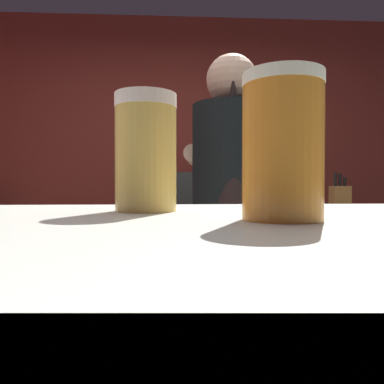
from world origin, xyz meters
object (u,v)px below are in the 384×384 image
(chefs_knife, at_px, (270,222))
(bottle_hot_sauce, at_px, (218,164))
(bottle_olive_oil, at_px, (231,164))
(bartender, at_px, (231,216))
(pint_glass_far, at_px, (146,153))
(bottle_soy, at_px, (204,162))
(mixing_bowl, at_px, (162,217))
(pint_glass_near, at_px, (282,147))
(knife_block, at_px, (340,203))

(chefs_knife, relative_size, bottle_hot_sauce, 1.22)
(bottle_hot_sauce, relative_size, bottle_olive_oil, 1.04)
(bartender, bearing_deg, chefs_knife, -29.10)
(pint_glass_far, xyz_separation_m, bottle_soy, (0.33, 2.93, 0.16))
(bartender, relative_size, mixing_bowl, 8.50)
(chefs_knife, distance_m, bottle_hot_sauce, 1.39)
(chefs_knife, distance_m, pint_glass_near, 1.73)
(bartender, distance_m, bottle_soy, 1.84)
(pint_glass_near, distance_m, bottle_soy, 3.07)
(bartender, xyz_separation_m, pint_glass_far, (-0.29, -1.13, 0.18))
(chefs_knife, distance_m, bottle_soy, 1.48)
(bartender, bearing_deg, knife_block, -50.28)
(knife_block, xyz_separation_m, chefs_knife, (-0.43, -0.08, -0.10))
(pint_glass_far, height_order, bottle_hot_sauce, bottle_hot_sauce)
(mixing_bowl, relative_size, bottle_hot_sauce, 1.00)
(mixing_bowl, xyz_separation_m, bottle_soy, (0.35, 1.33, 0.39))
(bottle_hot_sauce, bearing_deg, mixing_bowl, -110.82)
(knife_block, relative_size, bottle_soy, 1.03)
(knife_block, bearing_deg, chefs_knife, -169.96)
(knife_block, distance_m, bottle_olive_oil, 1.32)
(chefs_knife, xyz_separation_m, pint_glass_near, (-0.44, -1.66, 0.25))
(chefs_knife, bearing_deg, mixing_bowl, -168.43)
(mixing_bowl, relative_size, chefs_knife, 0.82)
(pint_glass_near, bearing_deg, knife_block, 63.41)
(bottle_hot_sauce, height_order, bottle_soy, bottle_soy)
(bottle_soy, bearing_deg, bartender, -91.25)
(mixing_bowl, height_order, bottle_soy, bottle_soy)
(mixing_bowl, relative_size, bottle_olive_oil, 1.04)
(bottle_olive_oil, bearing_deg, bartender, -99.34)
(bartender, distance_m, bottle_olive_oil, 1.75)
(knife_block, height_order, pint_glass_far, pint_glass_far)
(bartender, xyz_separation_m, knife_block, (0.71, 0.48, 0.03))
(bartender, bearing_deg, bottle_soy, 4.22)
(pint_glass_near, bearing_deg, bottle_soy, 86.32)
(bottle_hot_sauce, bearing_deg, bottle_olive_oil, -19.70)
(mixing_bowl, bearing_deg, chefs_knife, -6.85)
(mixing_bowl, xyz_separation_m, pint_glass_far, (0.02, -1.61, 0.23))
(chefs_knife, bearing_deg, bartender, -106.14)
(knife_block, height_order, pint_glass_near, pint_glass_near)
(pint_glass_near, xyz_separation_m, pint_glass_far, (-0.14, 0.12, 0.00))
(knife_block, xyz_separation_m, pint_glass_far, (-1.00, -1.61, 0.15))
(mixing_bowl, xyz_separation_m, chefs_knife, (0.59, -0.07, -0.02))
(knife_block, relative_size, bottle_olive_oil, 1.48)
(pint_glass_near, height_order, pint_glass_far, pint_glass_far)
(mixing_bowl, distance_m, bottle_soy, 1.43)
(pint_glass_near, bearing_deg, pint_glass_far, 138.18)
(bartender, xyz_separation_m, bottle_soy, (0.04, 1.81, 0.35))
(knife_block, bearing_deg, bottle_olive_oil, 109.61)
(pint_glass_near, bearing_deg, bottle_hot_sauce, 83.84)
(pint_glass_near, distance_m, bottle_hot_sauce, 3.01)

